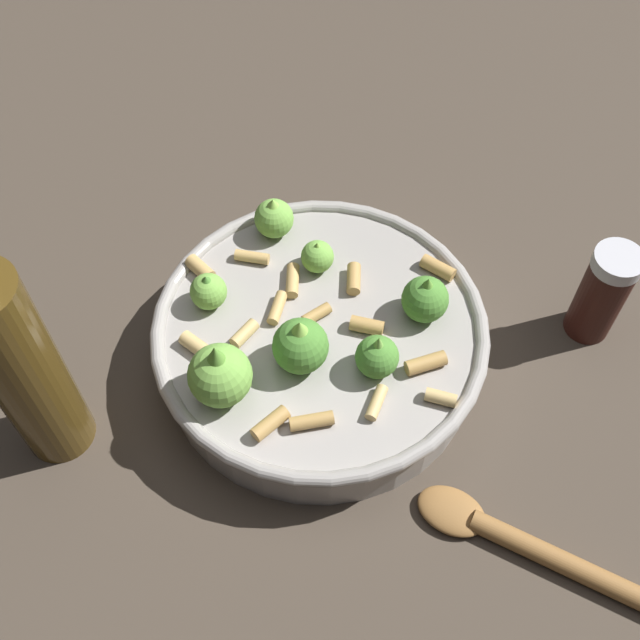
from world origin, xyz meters
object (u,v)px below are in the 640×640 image
pepper_shaker (602,294)px  wooden_spoon (566,564)px  olive_oil_bottle (21,366)px  cooking_pan (318,339)px

pepper_shaker → wooden_spoon: (0.10, -0.19, -0.04)m
wooden_spoon → pepper_shaker: bearing=116.5°
olive_oil_bottle → wooden_spoon: bearing=25.9°
cooking_pan → pepper_shaker: size_ratio=2.79×
pepper_shaker → olive_oil_bottle: olive_oil_bottle is taller
cooking_pan → olive_oil_bottle: bearing=-120.2°
cooking_pan → pepper_shaker: (0.15, 0.18, 0.01)m
pepper_shaker → cooking_pan: bearing=-129.9°
olive_oil_bottle → pepper_shaker: bearing=54.7°
cooking_pan → wooden_spoon: (0.25, -0.01, -0.03)m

